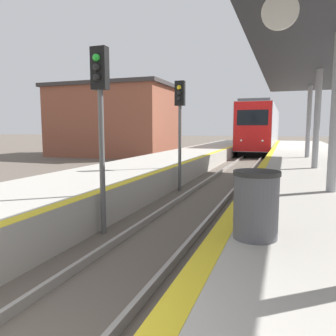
{
  "coord_description": "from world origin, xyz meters",
  "views": [
    {
      "loc": [
        2.48,
        -1.38,
        2.38
      ],
      "look_at": [
        -4.74,
        18.67,
        -0.22
      ],
      "focal_mm": 35.0,
      "sensor_mm": 36.0,
      "label": 1
    }
  ],
  "objects_px": {
    "signal_mid": "(180,114)",
    "trash_bin": "(256,204)",
    "signal_near": "(100,105)",
    "train": "(262,128)"
  },
  "relations": [
    {
      "from": "trash_bin",
      "to": "signal_mid",
      "type": "bearing_deg",
      "value": 115.14
    },
    {
      "from": "signal_near",
      "to": "trash_bin",
      "type": "height_order",
      "value": "signal_near"
    },
    {
      "from": "trash_bin",
      "to": "signal_near",
      "type": "bearing_deg",
      "value": 152.21
    },
    {
      "from": "signal_mid",
      "to": "trash_bin",
      "type": "bearing_deg",
      "value": -64.86
    },
    {
      "from": "train",
      "to": "signal_near",
      "type": "bearing_deg",
      "value": -92.57
    },
    {
      "from": "signal_mid",
      "to": "trash_bin",
      "type": "relative_size",
      "value": 4.46
    },
    {
      "from": "signal_near",
      "to": "train",
      "type": "bearing_deg",
      "value": 87.43
    },
    {
      "from": "signal_near",
      "to": "signal_mid",
      "type": "xyz_separation_m",
      "value": [
        0.08,
        5.43,
        0.0
      ]
    },
    {
      "from": "signal_mid",
      "to": "trash_bin",
      "type": "distance_m",
      "value": 8.17
    },
    {
      "from": "train",
      "to": "trash_bin",
      "type": "relative_size",
      "value": 23.74
    }
  ]
}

